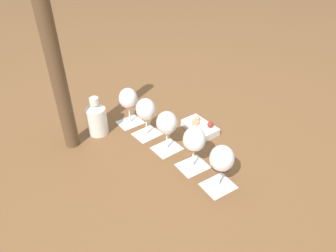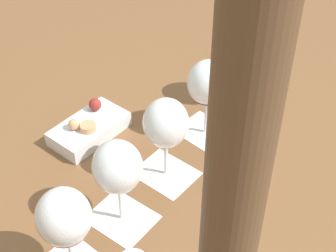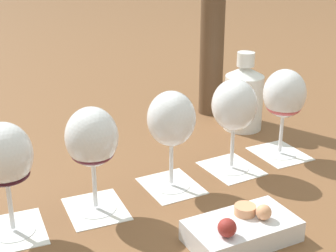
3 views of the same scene
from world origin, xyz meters
name	(u,v)px [view 1 (image 1 of 3)]	position (x,y,z in m)	size (l,w,h in m)	color
ground_plane	(168,149)	(0.00, 0.00, 0.00)	(8.00, 8.00, 0.00)	brown
tasting_card_0	(130,122)	(-0.27, -0.09, 0.00)	(0.12, 0.14, 0.00)	white
tasting_card_1	(147,134)	(-0.14, -0.04, 0.00)	(0.13, 0.14, 0.00)	white
tasting_card_2	(167,148)	(-0.01, 0.00, 0.00)	(0.12, 0.14, 0.00)	white
tasting_card_3	(193,166)	(0.14, 0.05, 0.00)	(0.12, 0.13, 0.00)	white
tasting_card_4	(218,186)	(0.28, 0.09, 0.00)	(0.12, 0.13, 0.00)	white
wine_glass_0	(128,100)	(-0.27, -0.09, 0.13)	(0.09, 0.09, 0.19)	white
wine_glass_1	(146,111)	(-0.14, -0.04, 0.13)	(0.09, 0.09, 0.19)	white
wine_glass_2	(167,124)	(-0.01, 0.00, 0.13)	(0.09, 0.09, 0.19)	white
wine_glass_3	(194,141)	(0.14, 0.05, 0.13)	(0.09, 0.09, 0.19)	white
wine_glass_4	(222,160)	(0.28, 0.09, 0.13)	(0.09, 0.09, 0.19)	white
ceramic_vase	(97,118)	(-0.25, -0.25, 0.08)	(0.09, 0.09, 0.19)	white
snack_dish	(200,127)	(-0.07, 0.20, 0.02)	(0.19, 0.13, 0.06)	silver
umbrella_pole	(57,72)	(-0.20, -0.38, 0.35)	(0.06, 0.06, 0.70)	brown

